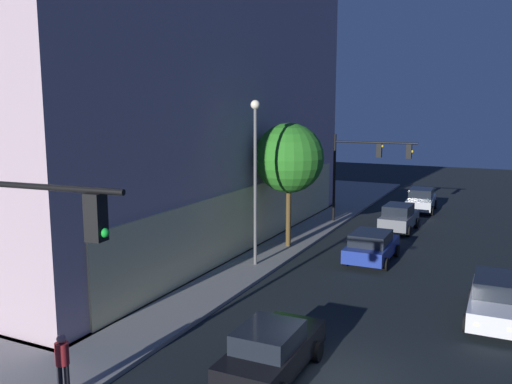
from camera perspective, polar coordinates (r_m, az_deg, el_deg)
name	(u,v)px	position (r m, az deg, el deg)	size (l,w,h in m)	color
ground_plane	(335,382)	(16.31, 8.43, -19.45)	(120.00, 120.00, 0.00)	black
modern_building	(71,64)	(36.43, -19.17, 12.81)	(29.08, 26.23, 21.07)	#4C4C51
traffic_light_near_corner	(5,268)	(12.10, -25.22, -7.36)	(0.55, 4.30, 6.67)	black
traffic_light_far_corner	(366,161)	(35.51, 11.65, 3.28)	(0.36, 5.44, 5.85)	black
street_lamp_sidewalk	(255,163)	(25.39, -0.08, 3.13)	(0.44, 0.44, 7.94)	#5B5B5B
sidewalk_tree	(289,158)	(28.98, 3.55, 3.63)	(3.79, 3.79, 6.79)	#503C1E
pedestrian_waiting	(62,360)	(15.51, -20.00, -16.52)	(0.36, 0.36, 1.77)	black
car_black	(272,350)	(16.12, 1.72, -16.53)	(4.47, 2.03, 1.59)	black
car_white	(495,299)	(21.76, 24.23, -10.38)	(4.65, 1.97, 1.59)	silver
car_blue	(372,246)	(27.73, 12.25, -5.66)	(4.42, 2.21, 1.57)	navy
car_grey	(399,217)	(34.86, 15.02, -2.63)	(4.16, 2.06, 1.73)	slate
car_silver	(421,200)	(41.89, 17.24, -0.79)	(4.62, 2.19, 1.77)	#B7BABF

